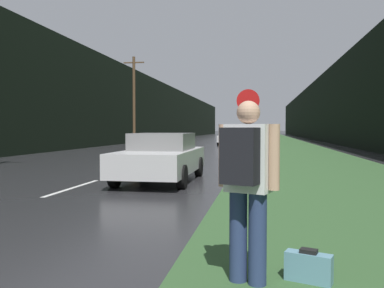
% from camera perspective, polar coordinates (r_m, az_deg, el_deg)
% --- Properties ---
extents(grass_verge, '(6.00, 240.00, 0.02)m').
position_cam_1_polar(grass_verge, '(41.28, 12.50, 0.02)').
color(grass_verge, '#33562D').
rests_on(grass_verge, ground_plane).
extents(lane_stripe_b, '(0.12, 3.00, 0.01)m').
position_cam_1_polar(lane_stripe_b, '(10.90, -16.32, -5.90)').
color(lane_stripe_b, silver).
rests_on(lane_stripe_b, ground_plane).
extents(lane_stripe_c, '(0.12, 3.00, 0.01)m').
position_cam_1_polar(lane_stripe_c, '(17.42, -6.18, -2.83)').
color(lane_stripe_c, silver).
rests_on(lane_stripe_c, ground_plane).
extents(lane_stripe_d, '(0.12, 3.00, 0.01)m').
position_cam_1_polar(lane_stripe_d, '(24.21, -1.66, -1.42)').
color(lane_stripe_d, silver).
rests_on(lane_stripe_d, ground_plane).
extents(lane_stripe_e, '(0.12, 3.00, 0.01)m').
position_cam_1_polar(lane_stripe_e, '(31.10, 0.87, -0.63)').
color(lane_stripe_e, silver).
rests_on(lane_stripe_e, ground_plane).
extents(treeline_far_side, '(2.00, 140.00, 7.98)m').
position_cam_1_polar(treeline_far_side, '(53.28, -6.23, 4.81)').
color(treeline_far_side, black).
rests_on(treeline_far_side, ground_plane).
extents(treeline_near_side, '(2.00, 140.00, 7.97)m').
position_cam_1_polar(treeline_near_side, '(51.89, 18.63, 4.78)').
color(treeline_near_side, black).
rests_on(treeline_near_side, ground_plane).
extents(utility_pole_far, '(1.80, 0.24, 7.67)m').
position_cam_1_polar(utility_pole_far, '(35.36, -8.14, 6.11)').
color(utility_pole_far, '#4C3823').
rests_on(utility_pole_far, ground_plane).
extents(stop_sign, '(0.75, 0.07, 2.80)m').
position_cam_1_polar(stop_sign, '(13.39, 7.86, 3.21)').
color(stop_sign, slate).
rests_on(stop_sign, ground_plane).
extents(hitchhiker_with_backpack, '(0.59, 0.52, 1.78)m').
position_cam_1_polar(hitchhiker_with_backpack, '(3.92, 7.67, -5.06)').
color(hitchhiker_with_backpack, navy).
rests_on(hitchhiker_with_backpack, ground_plane).
extents(suitcase, '(0.47, 0.29, 0.34)m').
position_cam_1_polar(suitcase, '(4.29, 16.04, -16.37)').
color(suitcase, '#6093A8').
rests_on(suitcase, ground_plane).
extents(car_passing_near, '(1.98, 4.48, 1.38)m').
position_cam_1_polar(car_passing_near, '(11.78, -4.32, -1.82)').
color(car_passing_near, '#BCBCBC').
rests_on(car_passing_near, ground_plane).
extents(car_passing_far, '(1.98, 4.71, 1.35)m').
position_cam_1_polar(car_passing_far, '(37.60, 5.31, 0.92)').
color(car_passing_far, '#BCBCBC').
rests_on(car_passing_far, ground_plane).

